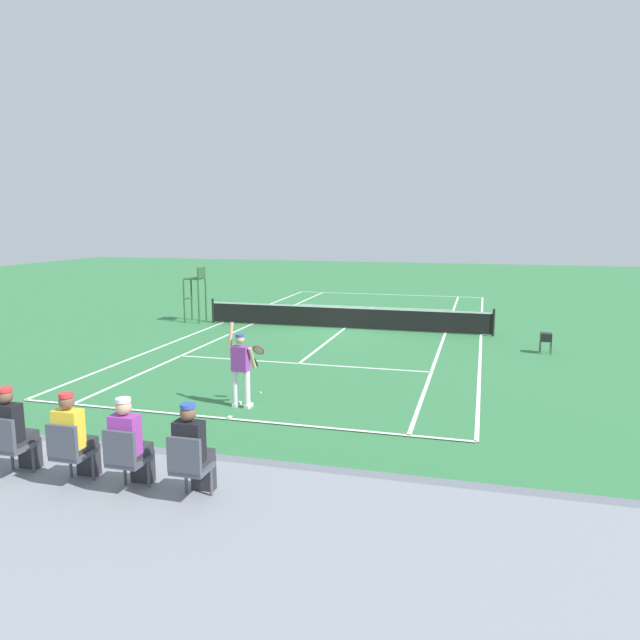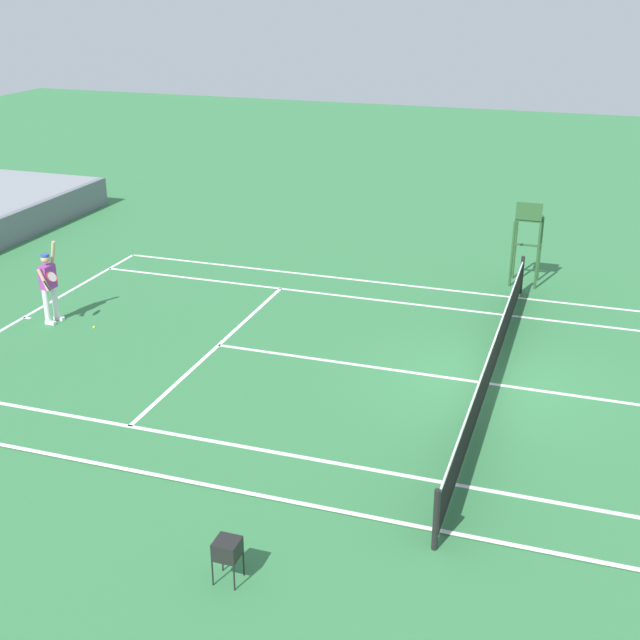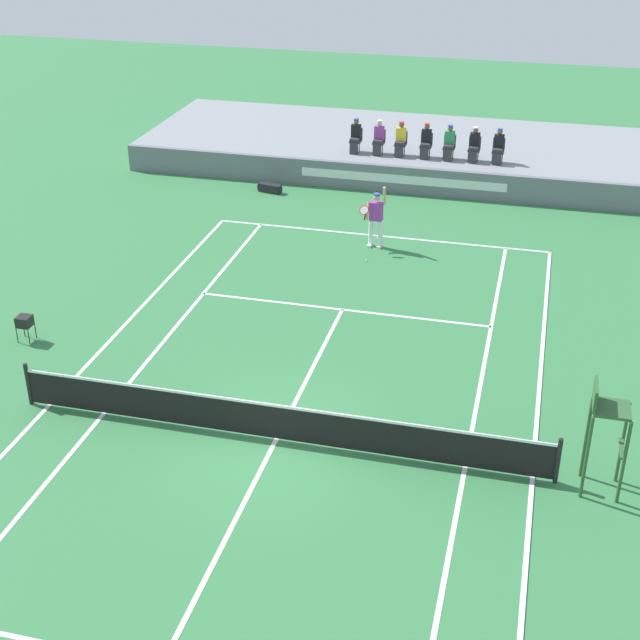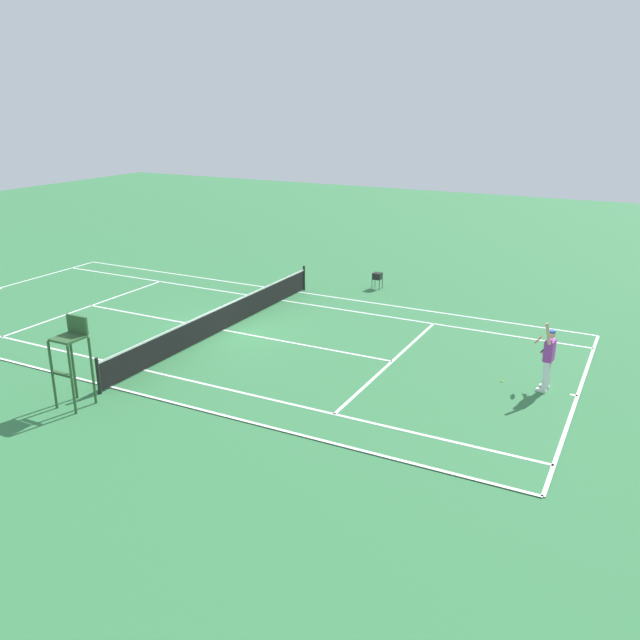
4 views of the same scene
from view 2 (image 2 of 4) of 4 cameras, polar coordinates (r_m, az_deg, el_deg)
The scene contains 7 objects.
ground_plane at distance 18.70m, azimuth 11.30°, elevation -4.27°, with size 80.00×80.00×0.00m, color #337542.
court at distance 18.69m, azimuth 11.30°, elevation -4.25°, with size 11.08×23.88×0.03m.
net at distance 18.47m, azimuth 11.42°, elevation -2.83°, with size 11.98×0.10×1.07m.
tennis_player at distance 22.23m, azimuth -17.75°, elevation 2.22°, with size 0.79×0.62×2.08m.
tennis_ball at distance 21.89m, azimuth -14.94°, elevation -0.47°, with size 0.07×0.07×0.07m, color #D1E533.
umpire_chair at distance 24.41m, azimuth 13.80°, elevation 5.80°, with size 0.77×0.77×2.44m.
ball_hopper at distance 12.69m, azimuth -6.26°, elevation -14.99°, with size 0.36×0.36×0.70m.
Camera 2 is at (-16.70, -1.75, 8.23)m, focal length 47.63 mm.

